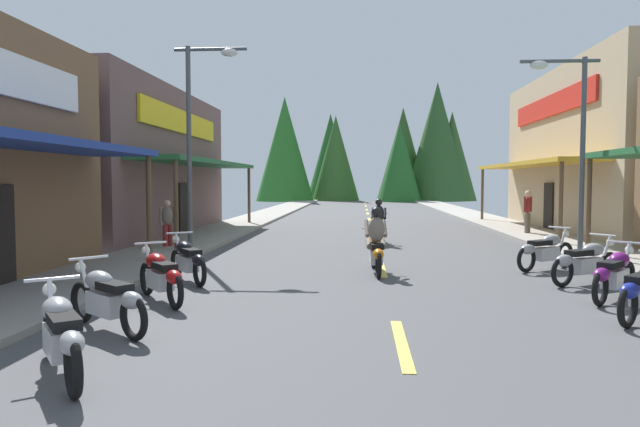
% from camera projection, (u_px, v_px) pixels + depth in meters
% --- Properties ---
extents(ground, '(10.32, 79.14, 0.10)m').
position_uv_depth(ground, '(372.00, 233.00, 24.36)').
color(ground, '#4C4C4F').
extents(sidewalk_left, '(2.52, 79.14, 0.12)m').
position_uv_depth(sidewalk_left, '(225.00, 230.00, 24.79)').
color(sidewalk_left, gray).
rests_on(sidewalk_left, ground).
extents(sidewalk_right, '(2.52, 79.14, 0.12)m').
position_uv_depth(sidewalk_right, '(525.00, 231.00, 23.91)').
color(sidewalk_right, '#9E9991').
rests_on(sidewalk_right, ground).
extents(centerline_dashes, '(0.16, 57.49, 0.01)m').
position_uv_depth(centerline_dashes, '(370.00, 224.00, 29.02)').
color(centerline_dashes, '#E0C64C').
rests_on(centerline_dashes, ground).
extents(storefront_left_far, '(10.38, 13.03, 5.82)m').
position_uv_depth(storefront_left_far, '(80.00, 163.00, 23.04)').
color(storefront_left_far, brown).
rests_on(storefront_left_far, ground).
extents(storefront_right_far, '(9.31, 13.78, 6.95)m').
position_uv_depth(storefront_right_far, '(640.00, 151.00, 24.21)').
color(storefront_right_far, tan).
rests_on(storefront_right_far, ground).
extents(streetlamp_left, '(2.13, 0.30, 6.09)m').
position_uv_depth(streetlamp_left, '(200.00, 119.00, 16.55)').
color(streetlamp_left, '#474C51').
rests_on(streetlamp_left, ground).
extents(streetlamp_right, '(2.13, 0.30, 5.55)m').
position_uv_depth(streetlamp_right, '(570.00, 126.00, 15.58)').
color(streetlamp_right, '#474C51').
rests_on(streetlamp_right, ground).
extents(motorcycle_parked_right_4, '(1.48, 1.68, 1.04)m').
position_uv_depth(motorcycle_parked_right_4, '(615.00, 274.00, 10.27)').
color(motorcycle_parked_right_4, black).
rests_on(motorcycle_parked_right_4, ground).
extents(motorcycle_parked_right_5, '(1.85, 1.24, 1.04)m').
position_uv_depth(motorcycle_parked_right_5, '(586.00, 261.00, 11.88)').
color(motorcycle_parked_right_5, black).
rests_on(motorcycle_parked_right_5, ground).
extents(motorcycle_parked_right_6, '(1.77, 1.36, 1.04)m').
position_uv_depth(motorcycle_parked_right_6, '(546.00, 250.00, 13.81)').
color(motorcycle_parked_right_6, black).
rests_on(motorcycle_parked_right_6, ground).
extents(motorcycle_parked_left_1, '(1.37, 1.77, 1.04)m').
position_uv_depth(motorcycle_parked_left_1, '(61.00, 334.00, 6.21)').
color(motorcycle_parked_left_1, black).
rests_on(motorcycle_parked_left_1, ground).
extents(motorcycle_parked_left_2, '(1.75, 1.39, 1.04)m').
position_uv_depth(motorcycle_parked_left_2, '(107.00, 298.00, 8.13)').
color(motorcycle_parked_left_2, black).
rests_on(motorcycle_parked_left_2, ground).
extents(motorcycle_parked_left_3, '(1.41, 1.73, 1.04)m').
position_uv_depth(motorcycle_parked_left_3, '(161.00, 275.00, 10.10)').
color(motorcycle_parked_left_3, black).
rests_on(motorcycle_parked_left_3, ground).
extents(motorcycle_parked_left_4, '(1.34, 1.79, 1.04)m').
position_uv_depth(motorcycle_parked_left_4, '(188.00, 259.00, 12.16)').
color(motorcycle_parked_left_4, black).
rests_on(motorcycle_parked_left_4, ground).
extents(rider_cruising_lead, '(0.60, 2.14, 1.57)m').
position_uv_depth(rider_cruising_lead, '(376.00, 246.00, 13.24)').
color(rider_cruising_lead, black).
rests_on(rider_cruising_lead, ground).
extents(rider_cruising_trailing, '(0.60, 2.14, 1.57)m').
position_uv_depth(rider_cruising_trailing, '(379.00, 225.00, 19.56)').
color(rider_cruising_trailing, black).
rests_on(rider_cruising_trailing, ground).
extents(pedestrian_by_shop, '(0.44, 0.44, 1.81)m').
position_uv_depth(pedestrian_by_shop, '(528.00, 209.00, 22.54)').
color(pedestrian_by_shop, '#726659').
rests_on(pedestrian_by_shop, ground).
extents(pedestrian_browsing, '(0.43, 0.46, 1.58)m').
position_uv_depth(pedestrian_browsing, '(167.00, 221.00, 17.83)').
color(pedestrian_browsing, maroon).
rests_on(pedestrian_browsing, ground).
extents(treeline_backdrop, '(24.71, 12.08, 13.27)m').
position_uv_depth(treeline_backdrop, '(380.00, 152.00, 64.38)').
color(treeline_backdrop, '#284E23').
rests_on(treeline_backdrop, ground).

